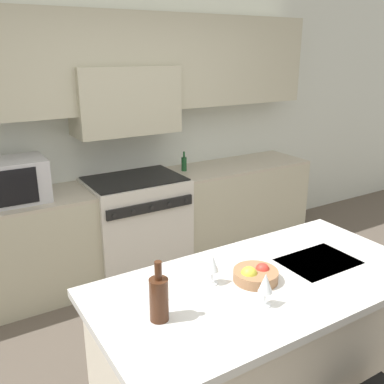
{
  "coord_description": "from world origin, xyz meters",
  "views": [
    {
      "loc": [
        -1.53,
        -1.65,
        2.08
      ],
      "look_at": [
        -0.07,
        0.75,
        1.15
      ],
      "focal_mm": 40.0,
      "sensor_mm": 36.0,
      "label": 1
    }
  ],
  "objects_px": {
    "fruit_bowl": "(255,275)",
    "oil_bottle_on_counter": "(184,163)",
    "range_stove": "(136,225)",
    "microwave": "(11,181)",
    "wine_glass_near": "(266,284)",
    "wine_bottle": "(159,298)",
    "wine_glass_far": "(212,264)"
  },
  "relations": [
    {
      "from": "fruit_bowl",
      "to": "oil_bottle_on_counter",
      "type": "height_order",
      "value": "oil_bottle_on_counter"
    },
    {
      "from": "wine_glass_near",
      "to": "wine_glass_far",
      "type": "distance_m",
      "value": 0.32
    },
    {
      "from": "wine_glass_far",
      "to": "fruit_bowl",
      "type": "relative_size",
      "value": 0.72
    },
    {
      "from": "microwave",
      "to": "wine_glass_far",
      "type": "bearing_deg",
      "value": -70.39
    },
    {
      "from": "microwave",
      "to": "fruit_bowl",
      "type": "relative_size",
      "value": 2.26
    },
    {
      "from": "range_stove",
      "to": "oil_bottle_on_counter",
      "type": "bearing_deg",
      "value": 9.03
    },
    {
      "from": "microwave",
      "to": "range_stove",
      "type": "bearing_deg",
      "value": -1.0
    },
    {
      "from": "wine_glass_far",
      "to": "oil_bottle_on_counter",
      "type": "distance_m",
      "value": 2.2
    },
    {
      "from": "range_stove",
      "to": "microwave",
      "type": "distance_m",
      "value": 1.23
    },
    {
      "from": "range_stove",
      "to": "microwave",
      "type": "xyz_separation_m",
      "value": [
        -1.06,
        0.02,
        0.61
      ]
    },
    {
      "from": "range_stove",
      "to": "microwave",
      "type": "bearing_deg",
      "value": 179.0
    },
    {
      "from": "range_stove",
      "to": "wine_bottle",
      "type": "relative_size",
      "value": 3.19
    },
    {
      "from": "wine_glass_near",
      "to": "fruit_bowl",
      "type": "height_order",
      "value": "wine_glass_near"
    },
    {
      "from": "fruit_bowl",
      "to": "wine_glass_far",
      "type": "bearing_deg",
      "value": 156.41
    },
    {
      "from": "wine_glass_near",
      "to": "oil_bottle_on_counter",
      "type": "height_order",
      "value": "oil_bottle_on_counter"
    },
    {
      "from": "wine_glass_near",
      "to": "wine_bottle",
      "type": "bearing_deg",
      "value": 161.26
    },
    {
      "from": "wine_glass_far",
      "to": "fruit_bowl",
      "type": "xyz_separation_m",
      "value": [
        0.22,
        -0.09,
        -0.08
      ]
    },
    {
      "from": "wine_glass_near",
      "to": "wine_glass_far",
      "type": "height_order",
      "value": "same"
    },
    {
      "from": "range_stove",
      "to": "fruit_bowl",
      "type": "relative_size",
      "value": 3.9
    },
    {
      "from": "range_stove",
      "to": "wine_glass_near",
      "type": "xyz_separation_m",
      "value": [
        -0.29,
        -2.18,
        0.54
      ]
    },
    {
      "from": "wine_glass_far",
      "to": "wine_bottle",
      "type": "bearing_deg",
      "value": -160.27
    },
    {
      "from": "oil_bottle_on_counter",
      "to": "wine_glass_near",
      "type": "bearing_deg",
      "value": -111.09
    },
    {
      "from": "fruit_bowl",
      "to": "oil_bottle_on_counter",
      "type": "xyz_separation_m",
      "value": [
        0.76,
        2.07,
        0.06
      ]
    },
    {
      "from": "microwave",
      "to": "wine_bottle",
      "type": "relative_size",
      "value": 1.85
    },
    {
      "from": "wine_glass_near",
      "to": "oil_bottle_on_counter",
      "type": "bearing_deg",
      "value": 68.91
    },
    {
      "from": "wine_bottle",
      "to": "fruit_bowl",
      "type": "distance_m",
      "value": 0.61
    },
    {
      "from": "range_stove",
      "to": "fruit_bowl",
      "type": "xyz_separation_m",
      "value": [
        -0.17,
        -1.97,
        0.46
      ]
    },
    {
      "from": "range_stove",
      "to": "wine_bottle",
      "type": "height_order",
      "value": "wine_bottle"
    },
    {
      "from": "wine_bottle",
      "to": "wine_glass_near",
      "type": "distance_m",
      "value": 0.52
    },
    {
      "from": "fruit_bowl",
      "to": "microwave",
      "type": "bearing_deg",
      "value": 114.15
    },
    {
      "from": "range_stove",
      "to": "microwave",
      "type": "relative_size",
      "value": 1.72
    },
    {
      "from": "range_stove",
      "to": "wine_glass_far",
      "type": "distance_m",
      "value": 1.99
    }
  ]
}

